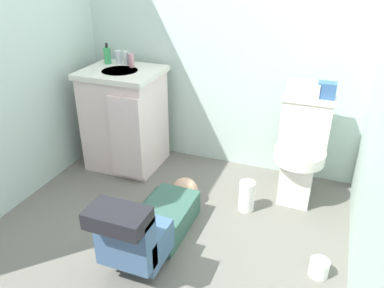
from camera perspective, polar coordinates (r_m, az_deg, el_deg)
ground_plane at (r=2.62m, az=-4.12°, el=-13.36°), size 2.75×3.17×0.04m
wall_back at (r=3.09m, az=4.30°, el=18.02°), size 2.41×0.08×2.40m
toilet at (r=2.89m, az=15.60°, el=-0.98°), size 0.36×0.46×0.75m
vanity_cabinet at (r=3.25m, az=-9.74°, el=3.75°), size 0.60×0.53×0.82m
faucet at (r=3.22m, az=-9.11°, el=12.13°), size 0.02×0.02×0.10m
person_plumber at (r=2.42m, az=-5.81°, el=-11.40°), size 0.39×1.06×0.52m
tissue_box at (r=2.81m, az=15.99°, el=7.80°), size 0.22×0.11×0.10m
toiletry_bag at (r=2.81m, az=19.05°, el=7.42°), size 0.12×0.09×0.11m
soap_dispenser at (r=3.30m, az=-12.25°, el=12.52°), size 0.06×0.06×0.17m
bottle_clear at (r=3.28m, az=-10.64°, el=12.34°), size 0.05×0.05×0.11m
bottle_white at (r=3.24m, az=-9.66°, el=12.27°), size 0.04×0.04×0.11m
bottle_pink at (r=3.16m, az=-8.84°, el=11.91°), size 0.04×0.04×0.10m
paper_towel_roll at (r=2.78m, az=7.98°, el=-7.52°), size 0.11×0.11×0.22m
toilet_paper_roll at (r=2.42m, az=18.03°, el=-16.82°), size 0.11×0.11×0.10m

